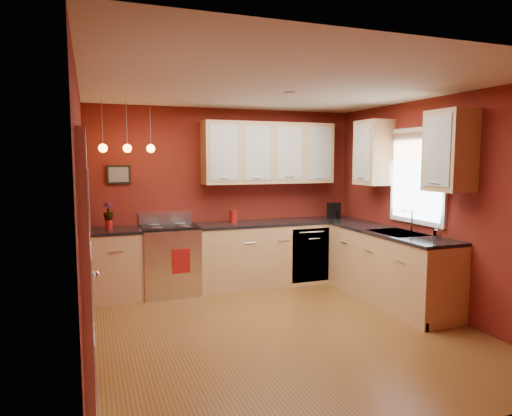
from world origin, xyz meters
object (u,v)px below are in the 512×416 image
object	(u,v)px
sink	(397,234)
gas_range	(170,259)
coffee_maker	(334,211)
soap_pump	(438,232)
red_canister	(233,216)

from	to	relation	value
sink	gas_range	bearing A→B (deg)	150.22
sink	coffee_maker	distance (m)	1.50
gas_range	soap_pump	distance (m)	3.48
sink	soap_pump	distance (m)	0.58
coffee_maker	gas_range	bearing A→B (deg)	169.84
gas_range	red_canister	world-z (taller)	red_canister
gas_range	sink	size ratio (longest dim) A/B	1.59
sink	soap_pump	size ratio (longest dim) A/B	4.30
gas_range	red_canister	distance (m)	1.10
red_canister	coffee_maker	size ratio (longest dim) A/B	0.73
coffee_maker	soap_pump	size ratio (longest dim) A/B	1.51
sink	red_canister	xyz separation A→B (m)	(-1.68, 1.58, 0.12)
red_canister	coffee_maker	distance (m)	1.62
sink	red_canister	bearing A→B (deg)	136.69
gas_range	sink	xyz separation A→B (m)	(2.62, -1.50, 0.43)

